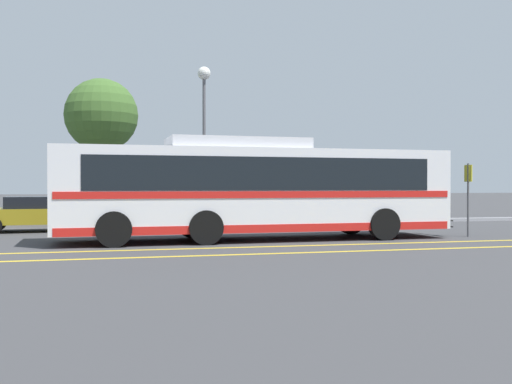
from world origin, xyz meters
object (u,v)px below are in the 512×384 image
(transit_bus, at_px, (256,188))
(bus_stop_sign, at_px, (468,190))
(parked_car_1, at_px, (32,213))
(tree_0, at_px, (101,116))
(street_lamp, at_px, (204,104))
(parked_car_2, at_px, (177,211))

(transit_bus, distance_m, bus_stop_sign, 7.18)
(parked_car_1, bearing_deg, tree_0, 148.74)
(street_lamp, bearing_deg, tree_0, 153.49)
(transit_bus, xyz_separation_m, parked_car_2, (-1.81, 5.22, -0.90))
(bus_stop_sign, height_order, tree_0, tree_0)
(parked_car_1, height_order, tree_0, tree_0)
(street_lamp, bearing_deg, parked_car_1, -159.12)
(bus_stop_sign, distance_m, tree_0, 16.46)
(bus_stop_sign, bearing_deg, parked_car_1, -114.05)
(transit_bus, height_order, bus_stop_sign, transit_bus)
(transit_bus, relative_size, parked_car_2, 2.90)
(parked_car_2, bearing_deg, bus_stop_sign, -125.63)
(parked_car_1, height_order, parked_car_2, parked_car_2)
(parked_car_1, xyz_separation_m, parked_car_2, (5.38, -0.15, 0.05))
(transit_bus, bearing_deg, bus_stop_sign, 83.20)
(transit_bus, relative_size, street_lamp, 1.81)
(street_lamp, bearing_deg, bus_stop_sign, -49.63)
(street_lamp, xyz_separation_m, tree_0, (-4.41, 2.20, -0.38))
(parked_car_1, bearing_deg, parked_car_2, 84.49)
(parked_car_2, height_order, tree_0, tree_0)
(parked_car_1, relative_size, bus_stop_sign, 1.73)
(parked_car_2, height_order, street_lamp, street_lamp)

